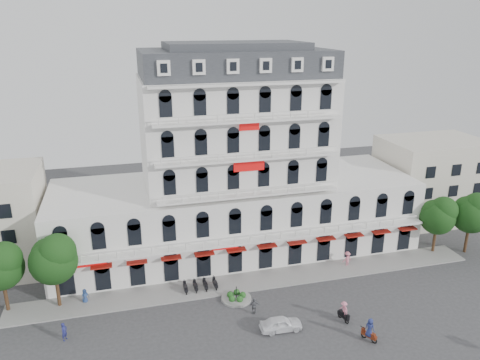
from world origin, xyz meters
name	(u,v)px	position (x,y,z in m)	size (l,w,h in m)	color
ground	(282,329)	(0.00, 0.00, 0.00)	(120.00, 120.00, 0.00)	#38383A
sidewalk	(255,281)	(0.00, 9.00, 0.08)	(53.00, 4.00, 0.16)	gray
main_building	(235,174)	(0.00, 18.00, 9.96)	(45.00, 15.00, 25.80)	silver
flank_building_east	(430,179)	(30.00, 20.00, 6.00)	(14.00, 10.00, 12.00)	beige
traffic_island	(236,297)	(-3.00, 6.00, 0.26)	(3.20, 3.20, 1.60)	gray
parked_scooter_row	(201,290)	(-6.35, 8.80, 0.00)	(4.40, 1.80, 1.10)	black
tree_west_outer	(1,264)	(-25.95, 9.98, 5.35)	(4.50, 4.48, 7.76)	#382314
tree_west_inner	(53,257)	(-20.95, 9.48, 5.68)	(4.76, 4.76, 8.25)	#382314
tree_east_inner	(438,214)	(24.05, 9.98, 5.21)	(4.40, 4.37, 7.57)	#382314
tree_east_outer	(472,212)	(28.05, 8.98, 5.55)	(4.65, 4.65, 8.05)	#382314
parked_car	(281,324)	(-0.16, -0.06, 0.69)	(1.64, 4.08, 1.39)	white
rider_east	(370,329)	(7.20, -3.61, 1.19)	(1.02, 1.55, 2.33)	maroon
rider_center	(344,311)	(6.30, -0.23, 1.12)	(0.81, 1.69, 2.13)	black
pedestrian_left	(85,296)	(-18.45, 9.50, 0.81)	(0.79, 0.51, 1.62)	navy
pedestrian_mid	(254,306)	(-1.87, 3.13, 0.88)	(1.03, 0.43, 1.77)	slate
pedestrian_right	(347,259)	(11.66, 9.50, 0.96)	(1.24, 0.71, 1.92)	#D67184
pedestrian_far	(64,332)	(-20.00, 3.68, 0.91)	(0.66, 0.44, 1.82)	navy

